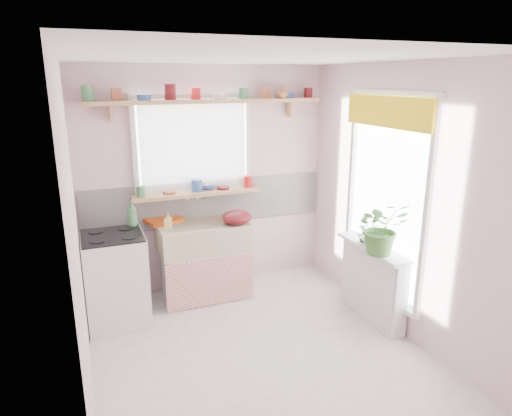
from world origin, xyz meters
name	(u,v)px	position (x,y,z in m)	size (l,w,h in m)	color
room	(289,178)	(0.66, 0.86, 1.37)	(3.20, 3.20, 3.20)	white
sink_unit	(204,259)	(-0.15, 1.29, 0.43)	(0.95, 0.65, 1.11)	white
cooker	(116,279)	(-1.10, 1.05, 0.46)	(0.58, 0.58, 0.93)	white
radiator_ledge	(373,281)	(1.30, 0.20, 0.40)	(0.22, 0.95, 0.78)	white
windowsill	(197,193)	(-0.15, 1.48, 1.14)	(1.40, 0.22, 0.04)	tan
pine_shelf	(208,101)	(0.00, 1.47, 2.12)	(2.52, 0.24, 0.04)	tan
shelf_crockery	(206,94)	(-0.02, 1.47, 2.19)	(2.47, 0.11, 0.12)	#3F7F4C
sill_crockery	(197,186)	(-0.15, 1.48, 1.22)	(1.35, 0.11, 0.12)	#3F7F4C
dish_tray	(164,220)	(-0.53, 1.50, 0.87)	(0.37, 0.28, 0.04)	#D04B12
colander	(237,217)	(0.19, 1.14, 0.92)	(0.32, 0.32, 0.15)	#5F1017
jade_plant	(382,227)	(1.21, 0.01, 1.03)	(0.46, 0.40, 0.51)	#3A6E2C
fruit_bowl	(377,241)	(1.33, 0.22, 0.82)	(0.33, 0.33, 0.08)	white
herb_pot	(362,233)	(1.23, 0.33, 0.87)	(0.10, 0.07, 0.19)	#265F26
soap_bottle_sink	(168,221)	(-0.53, 1.25, 0.93)	(0.07, 0.08, 0.17)	#DECB62
sill_cup	(204,185)	(-0.05, 1.54, 1.21)	(0.12, 0.12, 0.09)	silver
sill_bowl	(208,187)	(-0.01, 1.54, 1.19)	(0.17, 0.17, 0.05)	#354CAE
shelf_vase	(282,92)	(0.82, 1.41, 2.21)	(0.13, 0.13, 0.14)	#A56532
cooker_bottle	(132,213)	(-0.88, 1.27, 1.05)	(0.10, 0.10, 0.26)	#40814B
fruit	(378,234)	(1.34, 0.23, 0.88)	(0.20, 0.14, 0.10)	orange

